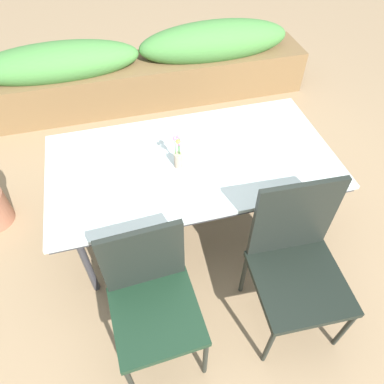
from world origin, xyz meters
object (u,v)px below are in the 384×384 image
(flower_vase, at_px, (178,155))
(chair_near_right, at_px, (297,258))
(chair_near_left, at_px, (152,296))
(dining_table, at_px, (192,165))
(planter_box, at_px, (142,70))

(flower_vase, bearing_deg, chair_near_right, -54.27)
(chair_near_left, relative_size, flower_vase, 3.75)
(flower_vase, bearing_deg, chair_near_left, -113.60)
(dining_table, relative_size, flower_vase, 7.25)
(planter_box, bearing_deg, dining_table, -88.21)
(dining_table, xyz_separation_m, flower_vase, (-0.09, -0.04, 0.14))
(planter_box, bearing_deg, chair_near_right, -79.67)
(chair_near_left, bearing_deg, planter_box, -100.73)
(chair_near_right, bearing_deg, flower_vase, -51.55)
(chair_near_left, bearing_deg, dining_table, -121.41)
(chair_near_right, relative_size, planter_box, 0.29)
(chair_near_left, xyz_separation_m, planter_box, (0.35, 2.57, -0.18))
(dining_table, height_order, flower_vase, flower_vase)
(chair_near_left, bearing_deg, flower_vase, -116.55)
(chair_near_right, relative_size, flower_vase, 4.03)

